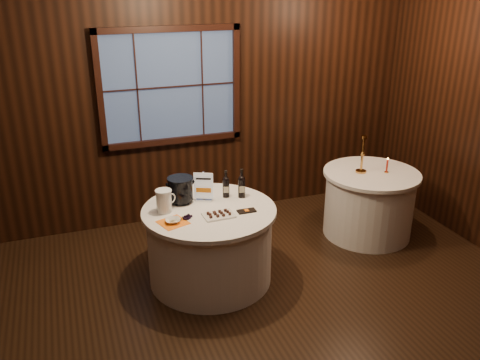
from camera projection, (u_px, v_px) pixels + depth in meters
name	position (u px, v px, depth m)	size (l,w,h in m)	color
ground	(246.00, 341.00, 4.23)	(6.00, 6.00, 0.00)	black
back_wall	(170.00, 96.00, 5.81)	(6.00, 0.10, 3.00)	black
main_table	(210.00, 244.00, 4.95)	(1.28, 1.28, 0.77)	white
side_table	(369.00, 203.00, 5.85)	(1.08, 1.08, 0.77)	white
sign_stand	(204.00, 191.00, 4.94)	(0.18, 0.15, 0.30)	silver
port_bottle_left	(226.00, 186.00, 5.02)	(0.07, 0.08, 0.28)	black
port_bottle_right	(242.00, 185.00, 5.02)	(0.07, 0.08, 0.30)	black
ice_bucket	(181.00, 189.00, 4.90)	(0.25, 0.25, 0.26)	black
chocolate_plate	(219.00, 215.00, 4.65)	(0.29, 0.20, 0.04)	white
chocolate_box	(247.00, 211.00, 4.75)	(0.17, 0.09, 0.01)	black
grape_bunch	(188.00, 218.00, 4.59)	(0.16, 0.10, 0.04)	black
glass_pitcher	(164.00, 201.00, 4.71)	(0.20, 0.15, 0.22)	white
orange_napkin	(173.00, 223.00, 4.54)	(0.23, 0.23, 0.00)	orange
cracker_bowl	(173.00, 221.00, 4.53)	(0.13, 0.13, 0.03)	white
brass_candlestick	(362.00, 159.00, 5.64)	(0.12, 0.12, 0.43)	#BF863B
red_candle	(387.00, 167.00, 5.66)	(0.05, 0.05, 0.18)	#BF863B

